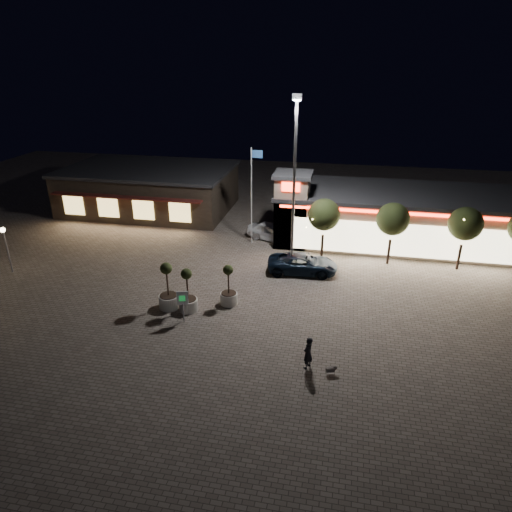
% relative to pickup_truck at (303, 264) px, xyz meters
% --- Properties ---
extents(ground, '(90.00, 90.00, 0.00)m').
position_rel_pickup_truck_xyz_m(ground, '(-2.80, -8.16, -0.70)').
color(ground, '#6D6258').
rests_on(ground, ground).
extents(retail_building, '(20.40, 8.40, 6.10)m').
position_rel_pickup_truck_xyz_m(retail_building, '(6.70, 7.66, 1.51)').
color(retail_building, gray).
rests_on(retail_building, ground).
extents(restaurant_building, '(16.40, 11.00, 4.30)m').
position_rel_pickup_truck_xyz_m(restaurant_building, '(-16.80, 11.81, 1.46)').
color(restaurant_building, '#382D23').
rests_on(restaurant_building, ground).
extents(floodlight_pole, '(0.60, 0.40, 12.38)m').
position_rel_pickup_truck_xyz_m(floodlight_pole, '(-0.80, -0.16, 6.32)').
color(floodlight_pole, gray).
rests_on(floodlight_pole, ground).
extents(flagpole, '(0.95, 0.10, 8.00)m').
position_rel_pickup_truck_xyz_m(flagpole, '(-4.71, 4.84, 4.04)').
color(flagpole, white).
rests_on(flagpole, ground).
extents(lamp_post_west, '(0.36, 0.36, 3.48)m').
position_rel_pickup_truck_xyz_m(lamp_post_west, '(-20.80, -4.16, 1.76)').
color(lamp_post_west, gray).
rests_on(lamp_post_west, ground).
extents(string_tree_a, '(2.42, 2.42, 4.79)m').
position_rel_pickup_truck_xyz_m(string_tree_a, '(1.20, 2.84, 2.86)').
color(string_tree_a, '#332319').
rests_on(string_tree_a, ground).
extents(string_tree_b, '(2.42, 2.42, 4.79)m').
position_rel_pickup_truck_xyz_m(string_tree_b, '(6.20, 2.84, 2.86)').
color(string_tree_b, '#332319').
rests_on(string_tree_b, ground).
extents(string_tree_c, '(2.42, 2.42, 4.79)m').
position_rel_pickup_truck_xyz_m(string_tree_c, '(11.20, 2.84, 2.86)').
color(string_tree_c, '#332319').
rests_on(string_tree_c, ground).
extents(pickup_truck, '(5.21, 2.73, 1.40)m').
position_rel_pickup_truck_xyz_m(pickup_truck, '(0.00, 0.00, 0.00)').
color(pickup_truck, black).
rests_on(pickup_truck, ground).
extents(white_sedan, '(4.73, 3.23, 1.49)m').
position_rel_pickup_truck_xyz_m(white_sedan, '(-3.21, 5.84, 0.05)').
color(white_sedan, white).
rests_on(white_sedan, ground).
extents(pedestrian, '(0.68, 0.77, 1.78)m').
position_rel_pickup_truck_xyz_m(pedestrian, '(1.43, -10.97, 0.19)').
color(pedestrian, black).
rests_on(pedestrian, ground).
extents(dog, '(0.56, 0.35, 0.30)m').
position_rel_pickup_truck_xyz_m(dog, '(2.68, -11.25, -0.40)').
color(dog, '#59514C').
rests_on(dog, ground).
extents(planter_left, '(1.26, 1.26, 3.10)m').
position_rel_pickup_truck_xyz_m(planter_left, '(-7.67, -6.68, 0.26)').
color(planter_left, silver).
rests_on(planter_left, ground).
extents(planter_mid, '(1.16, 1.16, 2.85)m').
position_rel_pickup_truck_xyz_m(planter_mid, '(-6.36, -6.75, 0.18)').
color(planter_mid, silver).
rests_on(planter_mid, ground).
extents(planter_right, '(1.11, 1.11, 2.72)m').
position_rel_pickup_truck_xyz_m(planter_right, '(-4.11, -5.47, 0.14)').
color(planter_right, silver).
rests_on(planter_right, ground).
extents(valet_sign, '(0.65, 0.26, 2.01)m').
position_rel_pickup_truck_xyz_m(valet_sign, '(-6.21, -8.06, 0.70)').
color(valet_sign, gray).
rests_on(valet_sign, ground).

